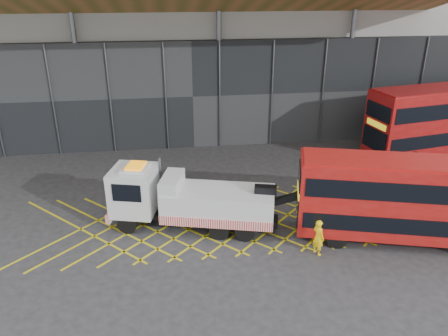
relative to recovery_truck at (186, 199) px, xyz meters
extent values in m
plane|color=#2B2B2E|center=(-0.75, 0.46, -1.61)|extent=(120.00, 120.00, 0.00)
cube|color=gold|center=(-5.55, 0.46, -1.61)|extent=(7.16, 7.16, 0.01)
cube|color=gold|center=(-5.55, 0.46, -1.61)|extent=(7.16, 7.16, 0.01)
cube|color=gold|center=(-3.95, 0.46, -1.61)|extent=(7.16, 7.16, 0.01)
cube|color=gold|center=(-3.95, 0.46, -1.61)|extent=(7.16, 7.16, 0.01)
cube|color=gold|center=(-2.35, 0.46, -1.61)|extent=(7.16, 7.16, 0.01)
cube|color=gold|center=(-2.35, 0.46, -1.61)|extent=(7.16, 7.16, 0.01)
cube|color=gold|center=(-0.75, 0.46, -1.61)|extent=(7.16, 7.16, 0.01)
cube|color=gold|center=(-0.75, 0.46, -1.61)|extent=(7.16, 7.16, 0.01)
cube|color=gold|center=(0.85, 0.46, -1.61)|extent=(7.16, 7.16, 0.01)
cube|color=gold|center=(0.85, 0.46, -1.61)|extent=(7.16, 7.16, 0.01)
cube|color=gold|center=(2.45, 0.46, -1.61)|extent=(7.16, 7.16, 0.01)
cube|color=gold|center=(2.45, 0.46, -1.61)|extent=(7.16, 7.16, 0.01)
cube|color=gold|center=(4.05, 0.46, -1.61)|extent=(7.16, 7.16, 0.01)
cube|color=gold|center=(4.05, 0.46, -1.61)|extent=(7.16, 7.16, 0.01)
cube|color=gold|center=(5.65, 0.46, -1.61)|extent=(7.16, 7.16, 0.01)
cube|color=gold|center=(5.65, 0.46, -1.61)|extent=(7.16, 7.16, 0.01)
cube|color=gold|center=(7.25, 0.46, -1.61)|extent=(7.16, 7.16, 0.01)
cube|color=gold|center=(7.25, 0.46, -1.61)|extent=(7.16, 7.16, 0.01)
cube|color=gold|center=(8.85, 0.46, -1.61)|extent=(7.16, 7.16, 0.01)
cube|color=gold|center=(8.85, 0.46, -1.61)|extent=(7.16, 7.16, 0.01)
cube|color=gold|center=(10.45, 0.46, -1.61)|extent=(7.16, 7.16, 0.01)
cube|color=gold|center=(10.45, 0.46, -1.61)|extent=(7.16, 7.16, 0.01)
cube|color=gold|center=(12.05, 0.46, -1.61)|extent=(7.16, 7.16, 0.01)
cube|color=gold|center=(12.05, 0.46, -1.61)|extent=(7.16, 7.16, 0.01)
cube|color=gold|center=(13.65, 0.46, -1.61)|extent=(7.16, 7.16, 0.01)
cube|color=gold|center=(13.65, 0.46, -1.61)|extent=(7.16, 7.16, 0.01)
cube|color=gold|center=(15.25, 0.46, -1.61)|extent=(7.16, 7.16, 0.01)
cube|color=gold|center=(15.25, 0.46, -1.61)|extent=(7.16, 7.16, 0.01)
cube|color=gray|center=(1.25, 19.46, 7.39)|extent=(55.00, 14.00, 18.00)
cube|color=black|center=(1.25, 12.16, 2.39)|extent=(55.00, 0.80, 8.00)
cylinder|color=#595B60|center=(-6.75, 11.96, 3.39)|extent=(0.36, 0.36, 10.00)
cylinder|color=#595B60|center=(3.25, 11.96, 3.39)|extent=(0.36, 0.36, 10.00)
cylinder|color=#595B60|center=(13.25, 11.96, 3.39)|extent=(0.36, 0.36, 10.00)
cube|color=black|center=(0.38, -0.10, -0.97)|extent=(8.67, 3.12, 0.32)
cube|color=silver|center=(-2.64, 0.70, 0.36)|extent=(2.72, 2.78, 2.39)
cube|color=black|center=(-3.72, 0.99, 0.78)|extent=(0.56, 1.96, 1.01)
cube|color=red|center=(-3.75, 0.99, -0.83)|extent=(0.83, 2.37, 0.50)
cube|color=orange|center=(-2.46, 0.65, 1.77)|extent=(1.08, 1.28, 0.11)
cube|color=silver|center=(1.62, -0.42, -0.10)|extent=(6.09, 3.67, 1.47)
cube|color=red|center=(1.32, -1.56, -0.65)|extent=(5.52, 1.51, 0.50)
cube|color=silver|center=(-0.68, 0.19, 0.96)|extent=(1.45, 2.36, 0.64)
cube|color=black|center=(3.93, -1.03, 0.78)|extent=(1.18, 0.73, 0.46)
cube|color=black|center=(4.82, -1.27, 0.32)|extent=(2.02, 0.82, 0.99)
cylinder|color=black|center=(-3.06, -0.18, -1.11)|extent=(1.06, 0.57, 1.01)
cylinder|color=black|center=(-2.57, 1.68, -1.11)|extent=(1.06, 0.57, 1.01)
cylinder|color=black|center=(2.80, -1.73, -1.11)|extent=(1.06, 0.57, 1.01)
cylinder|color=black|center=(3.29, 0.13, -1.11)|extent=(1.06, 0.57, 1.01)
cylinder|color=#595B60|center=(-1.25, 1.28, 0.87)|extent=(0.13, 0.13, 2.02)
cube|color=#9E0F0C|center=(10.65, -2.81, 0.76)|extent=(10.88, 5.22, 3.74)
cube|color=black|center=(10.65, -2.81, -0.12)|extent=(10.48, 5.16, 0.82)
cube|color=black|center=(10.65, -2.81, 1.62)|extent=(10.48, 5.16, 0.92)
cube|color=black|center=(5.52, -1.38, -0.07)|extent=(0.64, 2.10, 1.25)
cube|color=black|center=(5.52, -1.38, 1.62)|extent=(0.64, 2.10, 0.92)
cube|color=yellow|center=(5.51, -1.38, 0.85)|extent=(0.52, 1.67, 0.34)
cube|color=#9E0F0C|center=(10.65, -2.81, 2.66)|extent=(10.62, 4.97, 0.12)
cylinder|color=black|center=(7.11, -2.95, -1.11)|extent=(1.04, 0.55, 1.00)
cylinder|color=black|center=(7.69, -0.87, -1.11)|extent=(1.04, 0.55, 1.00)
cube|color=black|center=(19.62, 7.90, 0.15)|extent=(12.35, 5.06, 0.97)
cube|color=black|center=(13.44, 6.78, 0.21)|extent=(0.51, 2.52, 1.48)
cube|color=black|center=(13.44, 6.78, 2.20)|extent=(0.51, 2.52, 1.08)
cube|color=yellow|center=(13.43, 6.78, 1.29)|extent=(0.42, 2.01, 0.40)
cylinder|color=black|center=(15.93, 5.91, -1.02)|extent=(1.23, 0.55, 1.18)
cylinder|color=black|center=(15.47, 8.47, -1.02)|extent=(1.23, 0.55, 1.18)
imported|color=yellow|center=(6.01, -3.32, -0.71)|extent=(0.67, 0.78, 1.81)
camera|label=1|loc=(-0.76, -20.06, 10.52)|focal=35.00mm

